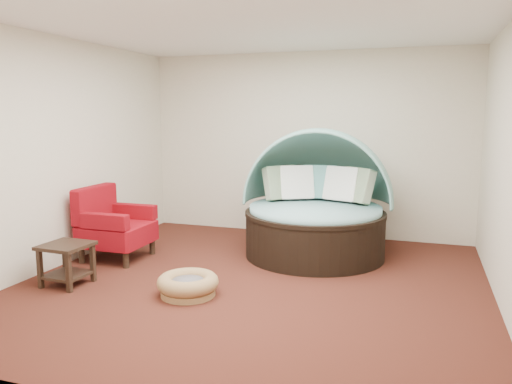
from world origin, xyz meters
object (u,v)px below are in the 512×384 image
(pet_basket, at_px, (188,284))
(canopy_daybed, at_px, (316,196))
(side_table, at_px, (67,258))
(red_armchair, at_px, (113,226))

(pet_basket, bearing_deg, canopy_daybed, 64.70)
(pet_basket, xyz_separation_m, side_table, (-1.41, -0.12, 0.18))
(pet_basket, relative_size, red_armchair, 0.84)
(canopy_daybed, height_order, side_table, canopy_daybed)
(pet_basket, xyz_separation_m, red_armchair, (-1.53, 0.93, 0.32))
(red_armchair, distance_m, side_table, 1.06)
(canopy_daybed, bearing_deg, pet_basket, -120.25)
(red_armchair, bearing_deg, side_table, -84.40)
(canopy_daybed, distance_m, red_armchair, 2.69)
(canopy_daybed, xyz_separation_m, red_armchair, (-2.46, -1.05, -0.35))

